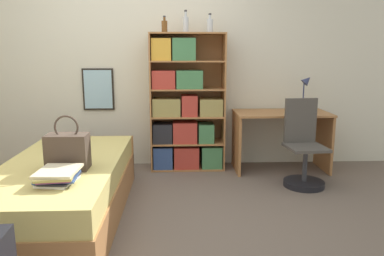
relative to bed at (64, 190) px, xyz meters
name	(u,v)px	position (x,y,z in m)	size (l,w,h in m)	color
ground_plane	(135,216)	(0.61, -0.02, -0.25)	(14.00, 14.00, 0.00)	#66564C
wall_back	(146,63)	(0.61, 1.61, 1.05)	(10.00, 0.09, 2.60)	beige
bed	(64,190)	(0.00, 0.00, 0.00)	(0.98, 2.06, 0.50)	#A36B3D
handbag	(68,151)	(0.12, -0.21, 0.40)	(0.32, 0.20, 0.44)	#47382D
book_stack_on_bed	(58,176)	(0.13, -0.53, 0.30)	(0.30, 0.36, 0.09)	silver
bookcase	(184,110)	(1.07, 1.38, 0.49)	(0.90, 0.35, 1.65)	#A36B3D
bottle_green	(164,26)	(0.85, 1.34, 1.47)	(0.07, 0.07, 0.19)	brown
bottle_brown	(186,24)	(1.10, 1.38, 1.50)	(0.07, 0.07, 0.26)	#B7BCC1
bottle_clear	(210,25)	(1.38, 1.37, 1.49)	(0.07, 0.07, 0.22)	#B7BCC1
desk	(281,130)	(2.25, 1.27, 0.25)	(1.12, 0.59, 0.72)	#A36B3D
desk_lamp	(306,86)	(2.57, 1.38, 0.77)	(0.17, 0.12, 0.45)	navy
desk_chair	(303,157)	(2.35, 0.72, 0.06)	(0.43, 0.43, 0.94)	black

